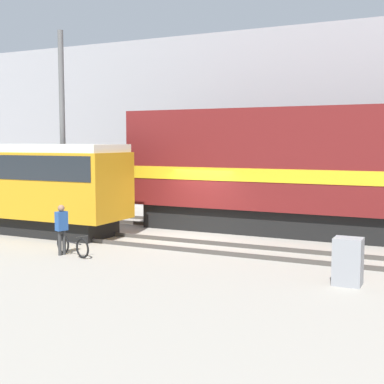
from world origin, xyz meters
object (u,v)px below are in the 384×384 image
Objects in this scene: freight_locomotive at (338,170)px; streetcar at (21,182)px; signal_box at (348,261)px; person at (62,225)px; bicycle at (73,246)px; utility_pole_left at (62,129)px.

freight_locomotive is 1.84× the size of streetcar.
person is at bearing -177.94° from signal_box.
bicycle is 1.00× the size of person.
bicycle is at bearing -178.09° from signal_box.
streetcar reaches higher than bicycle.
freight_locomotive is 10.28× the size of person.
freight_locomotive is 11.55m from utility_pole_left.
utility_pole_left is 14.09m from signal_box.
person is 7.14m from utility_pole_left.
bicycle is 1.35× the size of signal_box.
bicycle is (-6.86, -7.09, -2.24)m from freight_locomotive.
streetcar is 5.60× the size of person.
bicycle is at bearing -30.87° from streetcar.
person is (4.37, -2.88, -1.03)m from streetcar.
streetcar is at bearing 149.13° from bicycle.
utility_pole_left reaches higher than signal_box.
signal_box is (13.18, -2.56, -1.40)m from streetcar.
signal_box is at bearing 2.06° from person.
streetcar reaches higher than signal_box.
freight_locomotive is 2.00× the size of utility_pole_left.
utility_pole_left is at bearing 159.89° from signal_box.
streetcar is 5.58× the size of bicycle.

